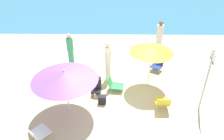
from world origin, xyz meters
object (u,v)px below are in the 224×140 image
at_px(beach_bag, 102,100).
at_px(beach_chair_c, 37,133).
at_px(beach_chair_e, 114,84).
at_px(person_c, 159,37).
at_px(umbrella_yellow, 152,48).
at_px(person_b, 108,61).
at_px(beach_chair_d, 73,83).
at_px(person_a, 70,50).
at_px(umbrella_purple, 65,75).
at_px(beach_chair_a, 163,102).
at_px(person_d, 97,84).
at_px(beach_chair_b, 158,63).
at_px(warning_sign, 208,73).

bearing_deg(beach_bag, beach_chair_c, -137.48).
bearing_deg(beach_chair_e, person_c, 63.58).
bearing_deg(umbrella_yellow, person_b, 163.28).
height_order(beach_chair_d, beach_chair_e, beach_chair_e).
relative_size(beach_chair_e, person_a, 0.40).
bearing_deg(umbrella_purple, beach_chair_e, 40.72).
xyz_separation_m(beach_chair_a, person_a, (-3.67, 2.87, 0.50)).
bearing_deg(beach_chair_e, beach_bag, -109.50).
relative_size(beach_chair_d, person_a, 0.35).
height_order(person_a, beach_bag, person_a).
bearing_deg(person_c, person_d, 170.54).
bearing_deg(person_c, beach_chair_a, -156.38).
relative_size(beach_chair_a, person_c, 0.35).
xyz_separation_m(umbrella_yellow, person_a, (-3.34, 1.51, -0.89)).
bearing_deg(beach_chair_a, beach_chair_b, -5.76).
distance_m(umbrella_purple, umbrella_yellow, 3.32).
height_order(umbrella_yellow, person_b, umbrella_yellow).
bearing_deg(umbrella_purple, beach_chair_a, 4.16).
distance_m(beach_chair_b, beach_chair_e, 2.49).
relative_size(beach_chair_e, beach_bag, 2.03).
distance_m(beach_chair_a, warning_sign, 1.79).
bearing_deg(umbrella_yellow, umbrella_purple, -151.24).
relative_size(beach_chair_c, warning_sign, 0.34).
height_order(beach_chair_e, person_c, person_c).
relative_size(beach_chair_b, beach_chair_d, 1.21).
bearing_deg(beach_chair_d, beach_chair_c, -21.79).
relative_size(beach_chair_d, beach_chair_e, 0.86).
bearing_deg(person_a, umbrella_yellow, 78.81).
distance_m(umbrella_purple, person_b, 2.53).
bearing_deg(beach_chair_a, person_c, -7.61).
xyz_separation_m(beach_chair_b, person_c, (0.30, 1.68, 0.53)).
distance_m(beach_chair_d, beach_bag, 1.45).
bearing_deg(umbrella_purple, person_a, 97.96).
height_order(person_a, person_b, person_b).
height_order(person_c, beach_bag, person_c).
height_order(umbrella_yellow, beach_chair_a, umbrella_yellow).
bearing_deg(warning_sign, person_c, 110.79).
distance_m(umbrella_purple, beach_chair_b, 4.68).
relative_size(person_a, person_d, 1.87).
bearing_deg(warning_sign, umbrella_yellow, 152.41).
bearing_deg(umbrella_purple, beach_chair_c, -122.23).
xyz_separation_m(beach_chair_a, beach_bag, (-2.12, 0.29, -0.17)).
bearing_deg(person_b, person_c, -160.04).
bearing_deg(beach_chair_c, beach_chair_e, -2.20).
relative_size(beach_chair_b, person_c, 0.40).
bearing_deg(beach_chair_b, person_c, -157.96).
xyz_separation_m(beach_chair_e, person_d, (-0.66, -0.19, 0.14)).
bearing_deg(person_a, person_c, 122.09).
bearing_deg(person_b, beach_chair_d, 3.72).
bearing_deg(umbrella_purple, beach_chair_d, 92.67).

